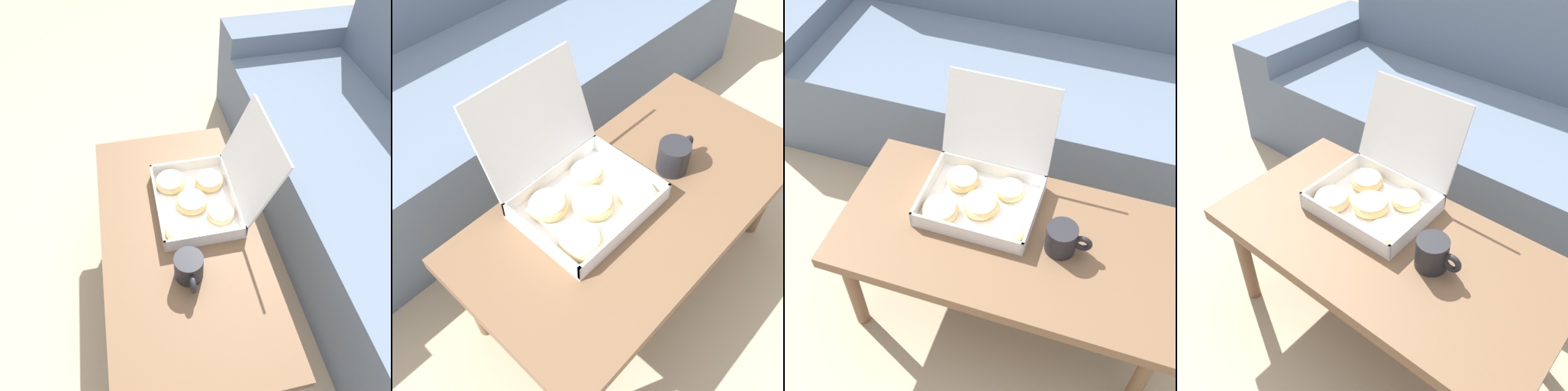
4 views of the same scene
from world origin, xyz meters
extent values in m
plane|color=tan|center=(0.00, 0.00, 0.00)|extent=(12.00, 12.00, 0.00)
cube|color=slate|center=(0.00, 0.66, 0.20)|extent=(2.09, 0.62, 0.40)
cube|color=slate|center=(0.00, 1.07, 0.44)|extent=(2.09, 0.20, 0.87)
cube|color=slate|center=(-1.16, 0.76, 0.26)|extent=(0.24, 0.82, 0.51)
cube|color=brown|center=(0.00, -0.10, 0.40)|extent=(1.02, 0.52, 0.04)
cylinder|color=brown|center=(-0.45, -0.30, 0.19)|extent=(0.04, 0.04, 0.38)
cylinder|color=brown|center=(0.45, -0.30, 0.19)|extent=(0.04, 0.04, 0.38)
cylinder|color=brown|center=(-0.45, 0.09, 0.19)|extent=(0.04, 0.04, 0.38)
cylinder|color=brown|center=(0.45, 0.09, 0.19)|extent=(0.04, 0.04, 0.38)
cube|color=white|center=(-0.12, -0.03, 0.42)|extent=(0.34, 0.27, 0.01)
cube|color=white|center=(-0.12, -0.16, 0.45)|extent=(0.34, 0.01, 0.05)
cube|color=white|center=(-0.12, 0.10, 0.45)|extent=(0.34, 0.01, 0.05)
cube|color=white|center=(-0.29, -0.03, 0.45)|extent=(0.01, 0.27, 0.05)
cube|color=white|center=(0.05, -0.03, 0.45)|extent=(0.01, 0.27, 0.05)
cube|color=white|center=(-0.12, 0.16, 0.60)|extent=(0.34, 0.11, 0.26)
torus|color=#E5BC75|center=(-0.11, -0.04, 0.44)|extent=(0.11, 0.11, 0.03)
cylinder|color=white|center=(-0.11, -0.04, 0.45)|extent=(0.10, 0.10, 0.02)
torus|color=#E5BC75|center=(-0.22, -0.10, 0.44)|extent=(0.11, 0.11, 0.03)
cylinder|color=white|center=(-0.22, -0.10, 0.45)|extent=(0.09, 0.09, 0.02)
torus|color=#E5BC75|center=(-0.05, 0.04, 0.44)|extent=(0.09, 0.09, 0.03)
cylinder|color=white|center=(-0.05, 0.04, 0.45)|extent=(0.08, 0.08, 0.01)
torus|color=#E5BC75|center=(-0.20, 0.04, 0.44)|extent=(0.10, 0.10, 0.03)
cylinder|color=white|center=(-0.20, 0.04, 0.45)|extent=(0.09, 0.09, 0.02)
torus|color=#E5BC75|center=(-0.01, -0.11, 0.44)|extent=(0.10, 0.10, 0.03)
cylinder|color=white|center=(-0.01, -0.11, 0.45)|extent=(0.09, 0.09, 0.01)
cylinder|color=#232328|center=(0.14, -0.10, 0.46)|extent=(0.09, 0.09, 0.09)
torus|color=#232328|center=(0.20, -0.10, 0.47)|extent=(0.06, 0.02, 0.06)
camera|label=1|loc=(0.70, -0.20, 1.46)|focal=35.00mm
camera|label=2|loc=(-0.65, -0.53, 1.37)|focal=42.00mm
camera|label=3|loc=(0.21, -1.02, 1.69)|focal=50.00mm
camera|label=4|loc=(0.54, -0.82, 1.34)|focal=42.00mm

